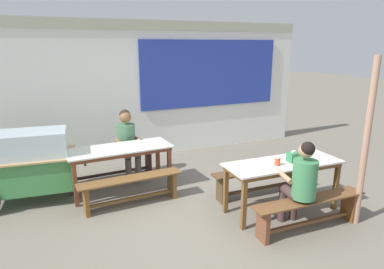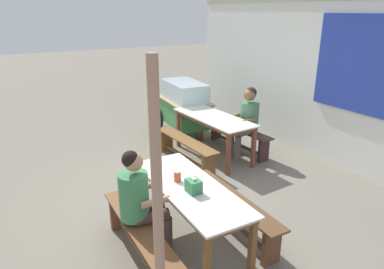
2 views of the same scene
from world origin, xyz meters
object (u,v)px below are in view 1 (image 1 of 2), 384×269
Objects in this scene: bench_far_front at (131,187)px; tissue_box at (293,157)px; dining_table_near at (283,168)px; bench_near_back at (259,178)px; dining_table_far at (120,152)px; condiment_jar at (277,161)px; wooden_support_post at (366,144)px; food_cart at (28,162)px; bench_near_front at (309,210)px; person_near_front at (301,180)px; person_center_facing at (127,140)px; bench_far_back at (112,163)px.

tissue_box is at bearing -27.73° from bench_far_front.
dining_table_near reaches higher than bench_near_back.
dining_table_far reaches higher than bench_near_back.
wooden_support_post is at bearing -36.19° from condiment_jar.
condiment_jar is at bearing -30.65° from food_cart.
dining_table_far is at bearing -7.43° from food_cart.
bench_near_back is at bearing 88.25° from bench_near_front.
dining_table_near is 1.01× the size of food_cart.
tissue_box reaches higher than dining_table_near.
food_cart reaches higher than dining_table_far.
tissue_box is at bearing -38.48° from dining_table_far.
dining_table_far is at bearing 140.22° from dining_table_near.
condiment_jar is (-0.30, -0.03, -0.01)m from tissue_box.
person_near_front reaches higher than bench_far_front.
tissue_box is 0.30m from condiment_jar.
condiment_jar is (-0.16, -0.06, 0.14)m from dining_table_near.
dining_table_far reaches higher than bench_far_front.
wooden_support_post reaches higher than condiment_jar.
wooden_support_post is at bearing -49.74° from person_center_facing.
dining_table_near is 1.05× the size of bench_near_front.
tissue_box is (2.10, -1.10, 0.53)m from bench_far_front.
person_near_front is 0.47m from condiment_jar.
person_center_facing is at bearing 124.90° from condiment_jar.
dining_table_far is at bearing 130.65° from person_near_front.
tissue_box reaches higher than dining_table_far.
bench_far_back is 1.29× the size of person_center_facing.
bench_near_back is at bearing -20.25° from food_cart.
dining_table_near is at bearing -48.05° from bench_far_back.
dining_table_far is 3.01m from bench_near_front.
bench_near_back is (1.98, -0.48, 0.00)m from bench_far_front.
food_cart is at bearing -167.62° from person_center_facing.
dining_table_far is 2.86m from person_near_front.
bench_near_front is 1.31× the size of person_center_facing.
dining_table_far is at bearing 131.29° from bench_near_front.
tissue_box is at bearing 74.01° from bench_near_front.
bench_near_back is 0.95× the size of food_cart.
tissue_box is at bearing -14.68° from dining_table_near.
person_center_facing reaches higher than dining_table_near.
bench_far_front is at bearing 151.44° from dining_table_near.
wooden_support_post reaches higher than tissue_box.
bench_near_back is 1.18m from person_near_front.
wooden_support_post is at bearing -48.97° from tissue_box.
person_near_front is at bearing -59.31° from person_center_facing.
wooden_support_post is (0.73, -0.71, 0.46)m from dining_table_near.
bench_near_back is at bearing 101.06° from tissue_box.
dining_table_near is at bearing 135.64° from wooden_support_post.
tissue_box reaches higher than condiment_jar.
condiment_jar reaches higher than bench_near_front.
person_center_facing is 3.83m from wooden_support_post.
bench_far_front is at bearing -87.31° from bench_far_back.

